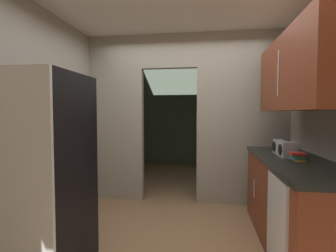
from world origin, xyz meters
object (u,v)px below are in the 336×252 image
refrigerator (40,174)px  boombox (285,148)px  book_stack (297,157)px  dishwasher (277,230)px

refrigerator → boombox: bearing=22.6°
refrigerator → book_stack: 2.42m
dishwasher → boombox: (0.28, 0.81, 0.58)m
dishwasher → book_stack: bearing=57.3°
refrigerator → boombox: 2.51m
refrigerator → dishwasher: size_ratio=2.00×
dishwasher → book_stack: size_ratio=5.05×
refrigerator → boombox: refrigerator is taller
book_stack → refrigerator: bearing=-164.9°
dishwasher → book_stack: 0.78m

